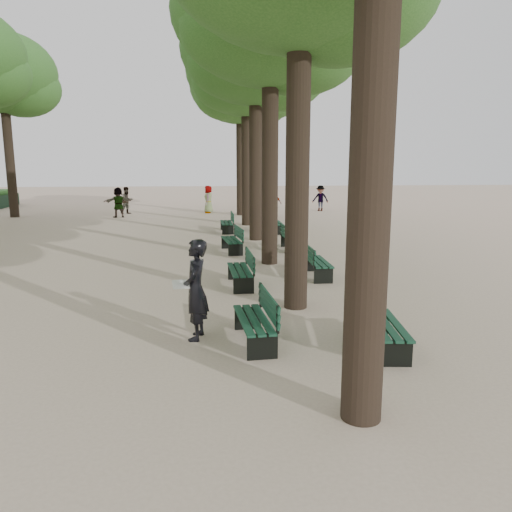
{
  "coord_description": "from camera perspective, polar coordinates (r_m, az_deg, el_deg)",
  "views": [
    {
      "loc": [
        -0.39,
        -7.8,
        3.26
      ],
      "look_at": [
        0.6,
        3.0,
        1.2
      ],
      "focal_mm": 35.0,
      "sensor_mm": 36.0,
      "label": 1
    }
  ],
  "objects": [
    {
      "name": "bench_right_1",
      "position": [
        14.36,
        7.03,
        -1.34
      ],
      "size": [
        0.58,
        1.8,
        0.92
      ],
      "color": "black",
      "rests_on": "ground"
    },
    {
      "name": "pedestrian_b",
      "position": [
        33.78,
        7.37,
        6.57
      ],
      "size": [
        1.12,
        0.82,
        1.69
      ],
      "primitive_type": "imported",
      "rotation": [
        0.0,
        0.0,
        5.78
      ],
      "color": "#262628",
      "rests_on": "ground"
    },
    {
      "name": "bench_right_2",
      "position": [
        18.61,
        4.18,
        1.49
      ],
      "size": [
        0.7,
        1.84,
        0.92
      ],
      "color": "black",
      "rests_on": "ground"
    },
    {
      "name": "tree_central_3",
      "position": [
        21.35,
        -0.06,
        22.62
      ],
      "size": [
        6.0,
        6.0,
        9.95
      ],
      "color": "#33261C",
      "rests_on": "ground"
    },
    {
      "name": "pedestrian_a",
      "position": [
        32.56,
        -14.51,
        6.16
      ],
      "size": [
        0.85,
        0.79,
        1.69
      ],
      "primitive_type": "imported",
      "rotation": [
        0.0,
        0.0,
        0.7
      ],
      "color": "#262628",
      "rests_on": "ground"
    },
    {
      "name": "tree_far_5",
      "position": [
        33.28,
        -27.03,
        18.07
      ],
      "size": [
        6.0,
        6.0,
        10.45
      ],
      "color": "#33261C",
      "rests_on": "ground"
    },
    {
      "name": "bench_left_0",
      "position": [
        9.15,
        -0.2,
        -8.31
      ],
      "size": [
        0.72,
        1.84,
        0.92
      ],
      "color": "black",
      "rests_on": "ground"
    },
    {
      "name": "ground",
      "position": [
        8.47,
        -2.23,
        -11.91
      ],
      "size": [
        120.0,
        120.0,
        0.0
      ],
      "primitive_type": "plane",
      "color": "#CAB299",
      "rests_on": "ground"
    },
    {
      "name": "bench_left_3",
      "position": [
        23.41,
        -3.36,
        3.4
      ],
      "size": [
        0.61,
        1.81,
        0.92
      ],
      "color": "black",
      "rests_on": "ground"
    },
    {
      "name": "man_with_map",
      "position": [
        9.25,
        -6.91,
        -3.85
      ],
      "size": [
        0.68,
        0.8,
        1.88
      ],
      "color": "black",
      "rests_on": "ground"
    },
    {
      "name": "bench_right_0",
      "position": [
        9.17,
        14.51,
        -8.63
      ],
      "size": [
        0.76,
        1.85,
        0.92
      ],
      "color": "black",
      "rests_on": "ground"
    },
    {
      "name": "tree_central_5",
      "position": [
        31.17,
        -1.82,
        18.85
      ],
      "size": [
        6.0,
        6.0,
        9.95
      ],
      "color": "#33261C",
      "rests_on": "ground"
    },
    {
      "name": "tree_central_4",
      "position": [
        26.24,
        -1.11,
        20.38
      ],
      "size": [
        6.0,
        6.0,
        9.95
      ],
      "color": "#33261C",
      "rests_on": "ground"
    },
    {
      "name": "tree_central_2",
      "position": [
        16.51,
        1.69,
        26.17
      ],
      "size": [
        6.0,
        6.0,
        9.95
      ],
      "color": "#33261C",
      "rests_on": "ground"
    },
    {
      "name": "pedestrian_d",
      "position": [
        32.26,
        -5.46,
        6.47
      ],
      "size": [
        0.44,
        0.89,
        1.75
      ],
      "primitive_type": "imported",
      "rotation": [
        0.0,
        0.0,
        4.6
      ],
      "color": "#262628",
      "rests_on": "ground"
    },
    {
      "name": "pedestrian_c",
      "position": [
        29.92,
        2.04,
        6.03
      ],
      "size": [
        0.99,
        0.67,
        1.6
      ],
      "primitive_type": "imported",
      "rotation": [
        0.0,
        0.0,
        2.73
      ],
      "color": "#262628",
      "rests_on": "ground"
    },
    {
      "name": "bench_right_3",
      "position": [
        23.27,
        2.27,
        3.37
      ],
      "size": [
        0.57,
        1.8,
        0.92
      ],
      "color": "black",
      "rests_on": "ground"
    },
    {
      "name": "bench_left_2",
      "position": [
        18.22,
        -2.79,
        1.3
      ],
      "size": [
        0.79,
        1.86,
        0.92
      ],
      "color": "black",
      "rests_on": "ground"
    },
    {
      "name": "pedestrian_e",
      "position": [
        30.67,
        -15.47,
        5.93
      ],
      "size": [
        1.64,
        1.02,
        1.78
      ],
      "primitive_type": "imported",
      "rotation": [
        0.0,
        0.0,
        3.58
      ],
      "color": "#262628",
      "rests_on": "ground"
    },
    {
      "name": "bench_left_1",
      "position": [
        13.22,
        -1.82,
        -2.32
      ],
      "size": [
        0.65,
        1.83,
        0.92
      ],
      "color": "black",
      "rests_on": "ground"
    }
  ]
}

